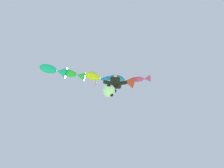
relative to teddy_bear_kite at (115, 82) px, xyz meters
name	(u,v)px	position (x,y,z in m)	size (l,w,h in m)	color
teddy_bear_kite	(115,82)	(0.00, 0.00, 0.00)	(1.72, 0.76, 1.74)	black
soccer_ball_kite	(109,91)	(-0.42, 0.10, -1.23)	(0.91, 0.90, 0.84)	white
fish_kite_magenta	(143,79)	(2.48, 0.79, 2.89)	(1.60, 0.70, 0.58)	#E53F9E
fish_kite_cobalt	(123,81)	(0.73, 0.84, 2.52)	(2.29, 1.27, 1.00)	blue
fish_kite_goldfin	(98,78)	(-1.39, 0.71, 2.66)	(2.17, 1.28, 0.87)	yellow
fish_kite_emerald	(75,75)	(-3.45, 0.56, 2.95)	(2.17, 1.13, 0.78)	green
fish_kite_teal	(55,70)	(-5.16, 0.21, 2.91)	(2.44, 1.35, 0.95)	#19ADB2
diamond_kite	(95,76)	(-1.82, 1.21, 4.47)	(0.76, 0.75, 2.96)	blue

